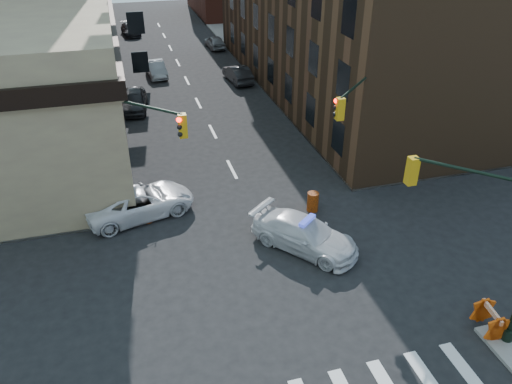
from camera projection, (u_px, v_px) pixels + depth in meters
ground at (283, 270)px, 22.54m from camera, size 140.00×140.00×0.00m
sidewalk_ne at (387, 49)px, 54.97m from camera, size 34.00×54.50×0.15m
commercial_row_ne at (350, 4)px, 40.63m from camera, size 14.00×34.00×14.00m
signal_pole_se at (505, 234)px, 17.01m from camera, size 5.40×5.27×8.00m
signal_pole_nw at (131, 149)px, 23.39m from camera, size 3.58×3.67×8.00m
signal_pole_ne at (359, 122)px, 26.12m from camera, size 3.67×3.58×8.00m
tree_ne_near at (272, 42)px, 44.04m from camera, size 3.00×3.00×4.85m
tree_ne_far at (249, 23)px, 50.67m from camera, size 3.00×3.00×4.85m
police_car at (305, 234)px, 23.57m from camera, size 5.03×5.48×1.54m
pickup at (140, 202)px, 26.04m from camera, size 6.16×3.96×1.58m
parked_car_wnear at (134, 100)px, 38.99m from camera, size 2.45×4.94×1.62m
parked_car_wfar at (156, 69)px, 46.49m from camera, size 1.77×4.37×1.41m
parked_car_wdeep at (131, 29)px, 60.53m from camera, size 2.42×4.89×1.37m
parked_car_enear at (238, 74)px, 45.10m from camera, size 2.00×4.65×1.49m
parked_car_efar at (215, 42)px, 55.23m from camera, size 1.91×4.18×1.39m
pedestrian_a at (125, 204)px, 25.49m from camera, size 0.68×0.52×1.67m
pedestrian_b at (46, 190)px, 26.84m from camera, size 0.82×0.67×1.56m
pedestrian_c at (48, 215)px, 24.71m from camera, size 0.97×0.86×1.58m
barrel_road at (313, 202)px, 26.53m from camera, size 0.73×0.73×1.07m
barrel_bank at (147, 214)px, 25.67m from camera, size 0.63×0.63×0.90m
barricade_se_a at (490, 320)px, 18.96m from camera, size 0.84×1.43×1.02m
barricade_nw_a at (126, 199)px, 26.64m from camera, size 1.32×0.83×0.92m
barricade_nw_b at (26, 205)px, 26.18m from camera, size 1.27×0.86×0.87m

